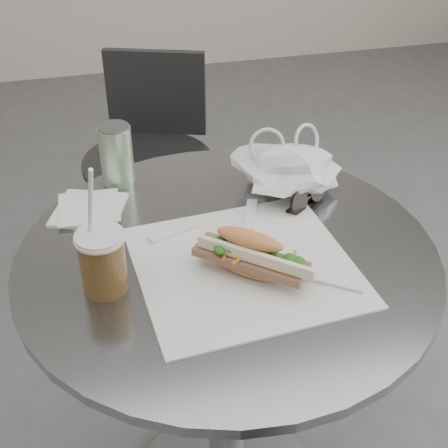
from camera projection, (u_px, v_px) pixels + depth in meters
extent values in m
cylinder|color=slate|center=(227.00, 388.00, 1.33)|extent=(0.08, 0.08, 0.71)
cylinder|color=slate|center=(227.00, 256.00, 1.13)|extent=(0.76, 0.76, 0.02)
cylinder|color=#2E2F31|center=(157.00, 278.00, 2.18)|extent=(0.36, 0.36, 0.02)
cylinder|color=#2E2F31|center=(153.00, 226.00, 2.05)|extent=(0.06, 0.06, 0.47)
cylinder|color=#2E2F31|center=(148.00, 163.00, 1.91)|extent=(0.40, 0.40, 0.02)
cube|color=#2E2F31|center=(156.00, 93.00, 1.98)|extent=(0.31, 0.13, 0.27)
cube|color=white|center=(244.00, 266.00, 1.08)|extent=(0.39, 0.37, 0.00)
ellipsoid|color=#D2864F|center=(250.00, 268.00, 1.06)|extent=(0.24, 0.22, 0.03)
cube|color=brown|center=(251.00, 259.00, 1.04)|extent=(0.19, 0.17, 0.01)
ellipsoid|color=#D2864F|center=(250.00, 243.00, 1.04)|extent=(0.24, 0.22, 0.04)
cylinder|color=brown|center=(103.00, 264.00, 1.01)|extent=(0.07, 0.07, 0.10)
cylinder|color=silver|center=(99.00, 237.00, 0.98)|extent=(0.08, 0.08, 0.01)
cylinder|color=white|center=(90.00, 216.00, 0.96)|extent=(0.03, 0.05, 0.19)
cylinder|color=black|center=(299.00, 202.00, 1.21)|extent=(0.05, 0.04, 0.05)
cylinder|color=black|center=(317.00, 189.00, 1.25)|extent=(0.05, 0.04, 0.05)
cube|color=black|center=(308.00, 198.00, 1.23)|extent=(0.02, 0.02, 0.00)
cube|color=white|center=(89.00, 210.00, 1.22)|extent=(0.17, 0.17, 0.01)
cube|color=white|center=(89.00, 208.00, 1.22)|extent=(0.12, 0.12, 0.00)
cylinder|color=#6CA862|center=(116.00, 155.00, 1.28)|extent=(0.07, 0.07, 0.12)
cylinder|color=slate|center=(113.00, 127.00, 1.24)|extent=(0.06, 0.06, 0.00)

